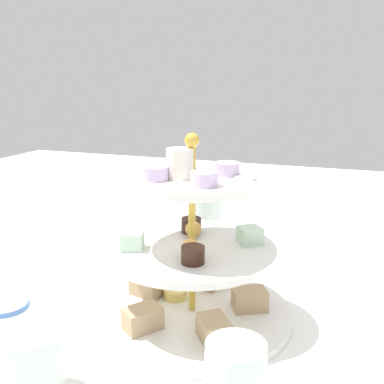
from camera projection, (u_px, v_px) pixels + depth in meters
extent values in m
plane|color=white|center=(192.00, 316.00, 0.65)|extent=(2.40, 2.40, 0.00)
cylinder|color=white|center=(192.00, 313.00, 0.65)|extent=(0.29, 0.29, 0.01)
cylinder|color=white|center=(192.00, 249.00, 0.63)|extent=(0.23, 0.23, 0.01)
cylinder|color=white|center=(192.00, 181.00, 0.60)|extent=(0.18, 0.18, 0.01)
cylinder|color=gold|center=(192.00, 232.00, 0.62)|extent=(0.01, 0.01, 0.25)
sphere|color=gold|center=(192.00, 140.00, 0.59)|extent=(0.02, 0.02, 0.02)
cube|color=tan|center=(214.00, 330.00, 0.57)|extent=(0.06, 0.06, 0.03)
cube|color=tan|center=(250.00, 299.00, 0.65)|extent=(0.06, 0.05, 0.03)
cube|color=tan|center=(207.00, 276.00, 0.72)|extent=(0.04, 0.05, 0.03)
cube|color=tan|center=(148.00, 285.00, 0.69)|extent=(0.06, 0.05, 0.03)
cube|color=tan|center=(142.00, 318.00, 0.60)|extent=(0.06, 0.06, 0.03)
cylinder|color=#E5C660|center=(175.00, 293.00, 0.68)|extent=(0.04, 0.04, 0.01)
cylinder|color=#381E14|center=(191.00, 225.00, 0.68)|extent=(0.03, 0.03, 0.02)
cylinder|color=#381E14|center=(193.00, 255.00, 0.56)|extent=(0.03, 0.03, 0.02)
cube|color=silver|center=(132.00, 241.00, 0.61)|extent=(0.04, 0.04, 0.02)
cube|color=silver|center=(250.00, 235.00, 0.63)|extent=(0.04, 0.04, 0.02)
sphere|color=gold|center=(191.00, 248.00, 0.59)|extent=(0.02, 0.02, 0.02)
sphere|color=gold|center=(193.00, 229.00, 0.66)|extent=(0.02, 0.02, 0.02)
cylinder|color=silver|center=(181.00, 164.00, 0.64)|extent=(0.03, 0.03, 0.02)
cylinder|color=silver|center=(155.00, 173.00, 0.58)|extent=(0.03, 0.03, 0.02)
cylinder|color=silver|center=(204.00, 179.00, 0.55)|extent=(0.03, 0.03, 0.02)
cylinder|color=silver|center=(227.00, 169.00, 0.61)|extent=(0.03, 0.03, 0.02)
cylinder|color=white|center=(180.00, 163.00, 0.59)|extent=(0.04, 0.04, 0.04)
cube|color=silver|center=(227.00, 175.00, 0.61)|extent=(0.09, 0.04, 0.00)
cube|color=silver|center=(171.00, 171.00, 0.64)|extent=(0.08, 0.06, 0.00)
cylinder|color=silver|center=(204.00, 223.00, 0.86)|extent=(0.07, 0.07, 0.13)
cylinder|color=silver|center=(34.00, 364.00, 0.48)|extent=(0.06, 0.06, 0.07)
cylinder|color=white|center=(10.00, 335.00, 0.60)|extent=(0.09, 0.09, 0.01)
cylinder|color=white|center=(8.00, 318.00, 0.59)|extent=(0.06, 0.06, 0.04)
cylinder|color=#4772B2|center=(6.00, 305.00, 0.58)|extent=(0.06, 0.06, 0.01)
cube|color=silver|center=(384.00, 308.00, 0.67)|extent=(0.07, 0.17, 0.00)
cube|color=silver|center=(57.00, 270.00, 0.80)|extent=(0.02, 0.17, 0.00)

